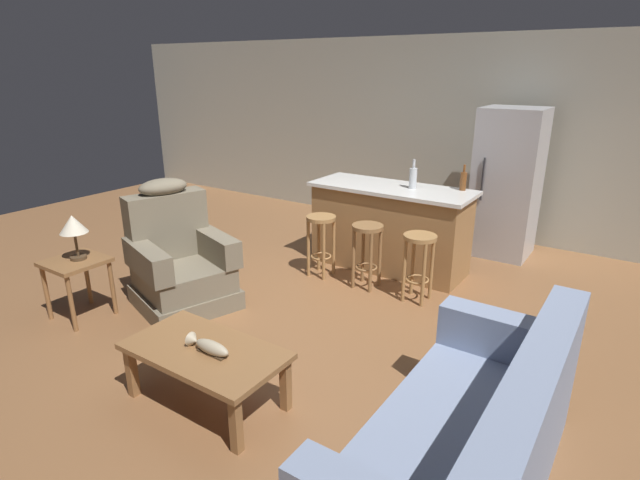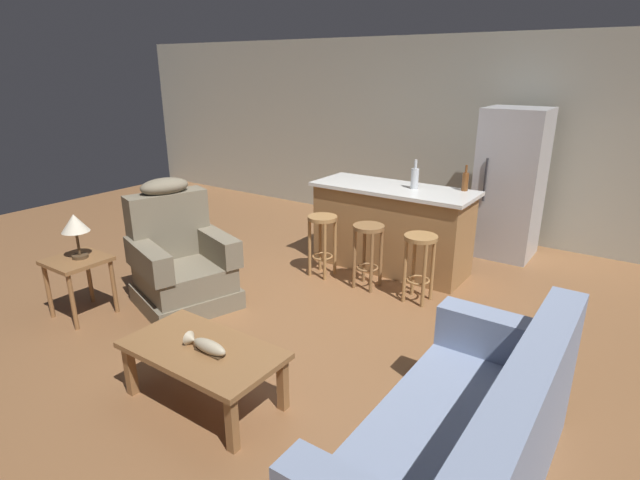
{
  "view_description": "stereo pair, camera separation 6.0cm",
  "coord_description": "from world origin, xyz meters",
  "px_view_note": "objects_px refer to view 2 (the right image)",
  "views": [
    {
      "loc": [
        2.34,
        -3.54,
        2.19
      ],
      "look_at": [
        0.03,
        -0.1,
        0.75
      ],
      "focal_mm": 28.0,
      "sensor_mm": 36.0,
      "label": 1
    },
    {
      "loc": [
        2.39,
        -3.51,
        2.19
      ],
      "look_at": [
        0.03,
        -0.1,
        0.75
      ],
      "focal_mm": 28.0,
      "sensor_mm": 36.0,
      "label": 2
    }
  ],
  "objects_px": {
    "kitchen_island": "(391,228)",
    "refrigerator": "(510,184)",
    "bar_stool_right": "(420,256)",
    "bottle_tall_green": "(415,178)",
    "end_table": "(78,269)",
    "recliner_near_lamp": "(180,261)",
    "bottle_short_amber": "(465,181)",
    "fish_figurine": "(206,346)",
    "bar_stool_middle": "(368,245)",
    "table_lamp": "(75,225)",
    "bar_stool_left": "(322,235)",
    "coffee_table": "(203,355)",
    "couch": "(464,449)"
  },
  "relations": [
    {
      "from": "bar_stool_middle",
      "to": "bottle_short_amber",
      "type": "xyz_separation_m",
      "value": [
        0.65,
        0.89,
        0.58
      ]
    },
    {
      "from": "end_table",
      "to": "bottle_short_amber",
      "type": "relative_size",
      "value": 2.04
    },
    {
      "from": "fish_figurine",
      "to": "bottle_short_amber",
      "type": "height_order",
      "value": "bottle_short_amber"
    },
    {
      "from": "coffee_table",
      "to": "bottle_short_amber",
      "type": "distance_m",
      "value": 3.31
    },
    {
      "from": "couch",
      "to": "bar_stool_right",
      "type": "height_order",
      "value": "couch"
    },
    {
      "from": "couch",
      "to": "table_lamp",
      "type": "xyz_separation_m",
      "value": [
        -3.61,
        0.1,
        0.53
      ]
    },
    {
      "from": "table_lamp",
      "to": "bottle_short_amber",
      "type": "distance_m",
      "value": 3.83
    },
    {
      "from": "couch",
      "to": "bar_stool_middle",
      "type": "distance_m",
      "value": 2.76
    },
    {
      "from": "table_lamp",
      "to": "coffee_table",
      "type": "bearing_deg",
      "value": -8.41
    },
    {
      "from": "table_lamp",
      "to": "bottle_tall_green",
      "type": "xyz_separation_m",
      "value": [
        2.01,
        2.68,
        0.2
      ]
    },
    {
      "from": "bar_stool_right",
      "to": "refrigerator",
      "type": "distance_m",
      "value": 1.9
    },
    {
      "from": "coffee_table",
      "to": "bar_stool_right",
      "type": "relative_size",
      "value": 1.62
    },
    {
      "from": "table_lamp",
      "to": "bar_stool_left",
      "type": "height_order",
      "value": "table_lamp"
    },
    {
      "from": "bottle_tall_green",
      "to": "recliner_near_lamp",
      "type": "bearing_deg",
      "value": -126.55
    },
    {
      "from": "coffee_table",
      "to": "bottle_tall_green",
      "type": "xyz_separation_m",
      "value": [
        0.14,
        2.96,
        0.71
      ]
    },
    {
      "from": "fish_figurine",
      "to": "bar_stool_right",
      "type": "height_order",
      "value": "bar_stool_right"
    },
    {
      "from": "table_lamp",
      "to": "bar_stool_right",
      "type": "bearing_deg",
      "value": 39.8
    },
    {
      "from": "bottle_short_amber",
      "to": "bar_stool_right",
      "type": "bearing_deg",
      "value": -94.98
    },
    {
      "from": "fish_figurine",
      "to": "table_lamp",
      "type": "relative_size",
      "value": 0.83
    },
    {
      "from": "coffee_table",
      "to": "end_table",
      "type": "xyz_separation_m",
      "value": [
        -1.88,
        0.24,
        0.1
      ]
    },
    {
      "from": "kitchen_island",
      "to": "bar_stool_right",
      "type": "relative_size",
      "value": 2.65
    },
    {
      "from": "recliner_near_lamp",
      "to": "table_lamp",
      "type": "bearing_deg",
      "value": -109.65
    },
    {
      "from": "bar_stool_middle",
      "to": "bar_stool_right",
      "type": "xyz_separation_m",
      "value": [
        0.57,
        0.0,
        0.0
      ]
    },
    {
      "from": "bar_stool_right",
      "to": "bottle_tall_green",
      "type": "xyz_separation_m",
      "value": [
        -0.4,
        0.67,
        0.6
      ]
    },
    {
      "from": "kitchen_island",
      "to": "bar_stool_right",
      "type": "xyz_separation_m",
      "value": [
        0.63,
        -0.63,
        -0.01
      ]
    },
    {
      "from": "coffee_table",
      "to": "refrigerator",
      "type": "bearing_deg",
      "value": 78.37
    },
    {
      "from": "end_table",
      "to": "bottle_tall_green",
      "type": "relative_size",
      "value": 1.78
    },
    {
      "from": "couch",
      "to": "recliner_near_lamp",
      "type": "height_order",
      "value": "recliner_near_lamp"
    },
    {
      "from": "recliner_near_lamp",
      "to": "bar_stool_left",
      "type": "height_order",
      "value": "recliner_near_lamp"
    },
    {
      "from": "kitchen_island",
      "to": "bar_stool_left",
      "type": "bearing_deg",
      "value": -129.11
    },
    {
      "from": "couch",
      "to": "bar_stool_right",
      "type": "xyz_separation_m",
      "value": [
        -1.2,
        2.11,
        0.13
      ]
    },
    {
      "from": "fish_figurine",
      "to": "bar_stool_left",
      "type": "distance_m",
      "value": 2.4
    },
    {
      "from": "bar_stool_middle",
      "to": "bottle_tall_green",
      "type": "distance_m",
      "value": 0.92
    },
    {
      "from": "coffee_table",
      "to": "table_lamp",
      "type": "bearing_deg",
      "value": 171.59
    },
    {
      "from": "recliner_near_lamp",
      "to": "end_table",
      "type": "xyz_separation_m",
      "value": [
        -0.54,
        -0.71,
        0.04
      ]
    },
    {
      "from": "fish_figurine",
      "to": "couch",
      "type": "xyz_separation_m",
      "value": [
        1.68,
        0.19,
        -0.12
      ]
    },
    {
      "from": "coffee_table",
      "to": "couch",
      "type": "height_order",
      "value": "couch"
    },
    {
      "from": "fish_figurine",
      "to": "bottle_short_amber",
      "type": "distance_m",
      "value": 3.3
    },
    {
      "from": "refrigerator",
      "to": "bottle_tall_green",
      "type": "height_order",
      "value": "refrigerator"
    },
    {
      "from": "kitchen_island",
      "to": "table_lamp",
      "type": "bearing_deg",
      "value": -124.1
    },
    {
      "from": "refrigerator",
      "to": "bottle_tall_green",
      "type": "relative_size",
      "value": 5.59
    },
    {
      "from": "fish_figurine",
      "to": "kitchen_island",
      "type": "height_order",
      "value": "kitchen_island"
    },
    {
      "from": "table_lamp",
      "to": "refrigerator",
      "type": "bearing_deg",
      "value": 54.68
    },
    {
      "from": "kitchen_island",
      "to": "refrigerator",
      "type": "relative_size",
      "value": 1.02
    },
    {
      "from": "coffee_table",
      "to": "couch",
      "type": "xyz_separation_m",
      "value": [
        1.74,
        0.18,
        -0.02
      ]
    },
    {
      "from": "couch",
      "to": "end_table",
      "type": "relative_size",
      "value": 3.39
    },
    {
      "from": "recliner_near_lamp",
      "to": "refrigerator",
      "type": "relative_size",
      "value": 0.68
    },
    {
      "from": "recliner_near_lamp",
      "to": "bottle_tall_green",
      "type": "bearing_deg",
      "value": 71.69
    },
    {
      "from": "fish_figurine",
      "to": "end_table",
      "type": "height_order",
      "value": "end_table"
    },
    {
      "from": "kitchen_island",
      "to": "refrigerator",
      "type": "xyz_separation_m",
      "value": [
        0.93,
        1.2,
        0.4
      ]
    }
  ]
}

